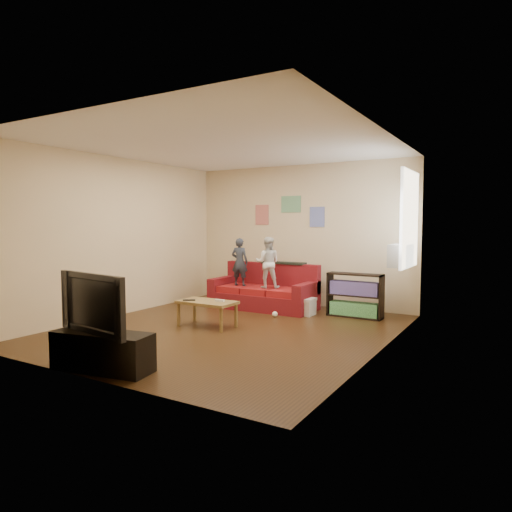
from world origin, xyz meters
The scene contains 17 objects.
room_shell centered at (0.00, 0.00, 1.35)m, with size 4.52×5.02×2.72m.
sofa centered at (-0.39, 1.80, 0.29)m, with size 1.94×0.89×0.85m.
child_a centered at (-0.85, 1.63, 0.86)m, with size 0.33×0.21×0.90m, color #2B303C.
child_b centered at (-0.25, 1.63, 0.87)m, with size 0.45×0.35×0.93m, color silver.
coffee_table centered at (-0.40, 0.00, 0.34)m, with size 0.88×0.48×0.40m.
remote centered at (-0.65, -0.12, 0.41)m, with size 0.19×0.05×0.02m, color black.
game_controller centered at (-0.20, 0.05, 0.41)m, with size 0.15×0.04×0.03m, color white.
bookshelf centered at (1.32, 1.84, 0.33)m, with size 0.92×0.28×0.74m.
window centered at (2.22, 1.65, 1.64)m, with size 0.04×1.08×1.48m, color white.
ac_unit centered at (2.10, 1.65, 1.08)m, with size 0.28×0.55×0.35m, color #B7B2A3.
artwork_left centered at (-0.85, 2.48, 1.75)m, with size 0.30×0.01×0.40m, color #D87266.
artwork_center centered at (-0.20, 2.48, 1.95)m, with size 0.42×0.01×0.32m, color #72B27F.
artwork_right centered at (0.35, 2.48, 1.70)m, with size 0.30×0.01×0.38m, color #727FCC.
file_box centered at (0.47, 1.58, 0.15)m, with size 0.43×0.32×0.29m.
tv_stand centered at (-0.12, -2.25, 0.21)m, with size 1.11×0.37×0.42m, color black.
television centered at (-0.12, -2.25, 0.74)m, with size 1.12×0.15×0.64m, color black.
tissue centered at (0.16, 1.15, 0.05)m, with size 0.10×0.10×0.10m, color white.
Camera 1 is at (3.73, -5.55, 1.58)m, focal length 32.00 mm.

